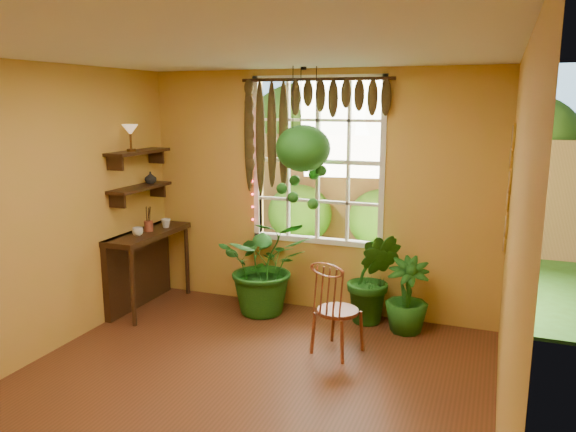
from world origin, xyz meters
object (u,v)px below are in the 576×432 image
object	(u,v)px
windsor_chair	(336,323)
potted_plant_mid	(373,278)
counter_ledge	(142,260)
hanging_basket	(303,153)
potted_plant_left	(265,265)

from	to	relation	value
windsor_chair	potted_plant_mid	distance (m)	0.90
counter_ledge	potted_plant_mid	bearing A→B (deg)	9.31
counter_ledge	windsor_chair	world-z (taller)	windsor_chair
windsor_chair	hanging_basket	bearing A→B (deg)	147.49
windsor_chair	potted_plant_mid	xyz separation A→B (m)	(0.16, 0.86, 0.20)
hanging_basket	counter_ledge	bearing A→B (deg)	-170.72
counter_ledge	windsor_chair	xyz separation A→B (m)	(2.46, -0.43, -0.25)
potted_plant_left	counter_ledge	bearing A→B (deg)	-167.85
counter_ledge	potted_plant_mid	size ratio (longest dim) A/B	1.19
counter_ledge	potted_plant_mid	world-z (taller)	potted_plant_mid
windsor_chair	potted_plant_left	xyz separation A→B (m)	(-1.03, 0.74, 0.25)
potted_plant_mid	windsor_chair	bearing A→B (deg)	-100.68
counter_ledge	hanging_basket	world-z (taller)	hanging_basket
potted_plant_left	potted_plant_mid	world-z (taller)	potted_plant_left
windsor_chair	potted_plant_left	world-z (taller)	potted_plant_left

